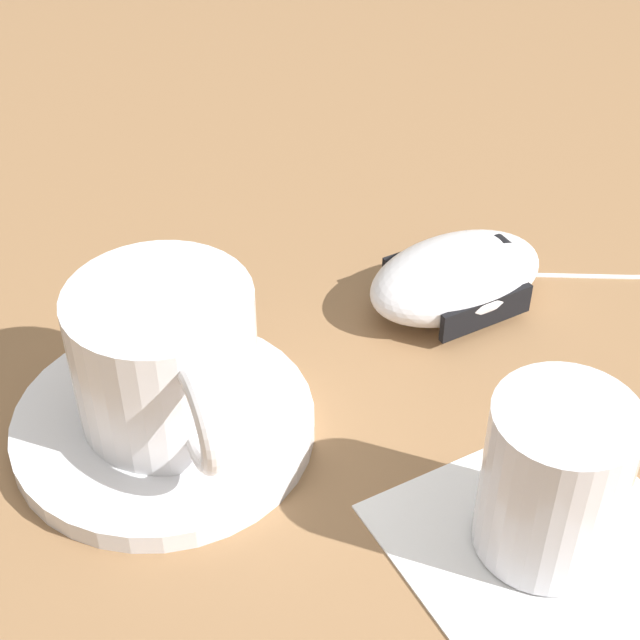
% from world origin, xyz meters
% --- Properties ---
extents(ground_plane, '(3.00, 3.00, 0.00)m').
position_xyz_m(ground_plane, '(0.00, 0.00, 0.00)').
color(ground_plane, olive).
extents(saucer, '(0.15, 0.15, 0.01)m').
position_xyz_m(saucer, '(-0.11, 0.02, 0.01)').
color(saucer, white).
rests_on(saucer, ground).
extents(coffee_cup, '(0.09, 0.12, 0.07)m').
position_xyz_m(coffee_cup, '(-0.10, 0.02, 0.05)').
color(coffee_cup, white).
rests_on(coffee_cup, saucer).
extents(computer_mouse, '(0.12, 0.08, 0.04)m').
position_xyz_m(computer_mouse, '(0.07, 0.07, 0.02)').
color(computer_mouse, silver).
rests_on(computer_mouse, ground).
extents(napkin_under_glass, '(0.15, 0.15, 0.00)m').
position_xyz_m(napkin_under_glass, '(0.04, -0.10, 0.00)').
color(napkin_under_glass, white).
rests_on(napkin_under_glass, ground).
extents(drinking_glass, '(0.06, 0.06, 0.08)m').
position_xyz_m(drinking_glass, '(0.04, -0.09, 0.04)').
color(drinking_glass, silver).
rests_on(drinking_glass, napkin_under_glass).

